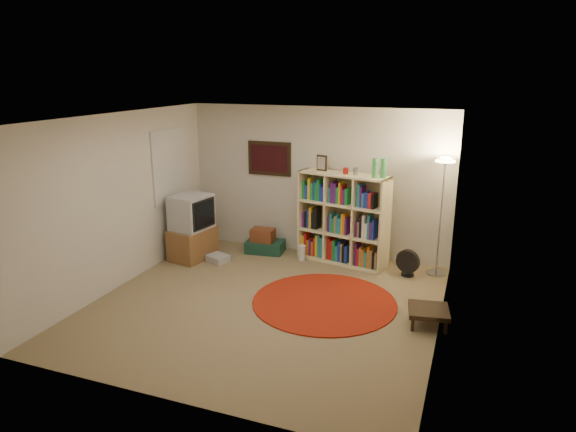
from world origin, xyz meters
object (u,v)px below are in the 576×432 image
bookshelf (342,220)px  side_table (429,311)px  tv_stand (192,228)px  floor_lamp (444,178)px  floor_fan (408,263)px  suitcase (265,246)px

bookshelf → side_table: 2.44m
tv_stand → side_table: size_ratio=1.96×
bookshelf → tv_stand: 2.49m
floor_lamp → floor_fan: bearing=-150.5°
suitcase → floor_lamp: bearing=-6.1°
bookshelf → side_table: bearing=-35.6°
floor_fan → suitcase: 2.49m
floor_fan → bookshelf: bearing=-173.8°
tv_stand → side_table: tv_stand is taller
bookshelf → suitcase: size_ratio=2.64×
floor_lamp → side_table: (0.05, -1.75, -1.34)m
side_table → bookshelf: bearing=131.8°
floor_lamp → suitcase: bearing=-180.0°
floor_fan → side_table: 1.59m
bookshelf → floor_lamp: floor_lamp is taller
bookshelf → suitcase: bearing=-166.6°
bookshelf → floor_fan: bearing=-0.3°
floor_fan → suitcase: size_ratio=0.63×
suitcase → side_table: (2.94, -1.75, 0.08)m
side_table → floor_lamp: bearing=91.7°
tv_stand → suitcase: bearing=43.8°
bookshelf → tv_stand: bookshelf is taller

